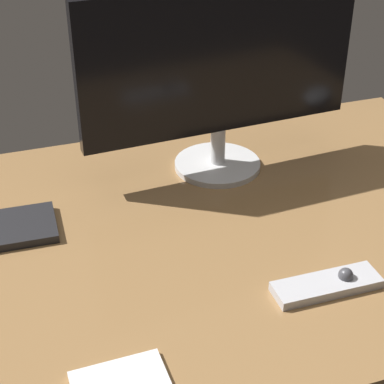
% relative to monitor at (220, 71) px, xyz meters
% --- Properties ---
extents(desk, '(1.40, 0.84, 0.02)m').
position_rel_monitor_xyz_m(desk, '(-0.15, -0.21, -0.23)').
color(desk, olive).
rests_on(desk, ground).
extents(monitor, '(0.58, 0.18, 0.39)m').
position_rel_monitor_xyz_m(monitor, '(0.00, 0.00, 0.00)').
color(monitor, silver).
rests_on(monitor, desk).
extents(media_remote, '(0.18, 0.06, 0.03)m').
position_rel_monitor_xyz_m(media_remote, '(0.03, -0.43, -0.21)').
color(media_remote, '#B7B7BC').
rests_on(media_remote, desk).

